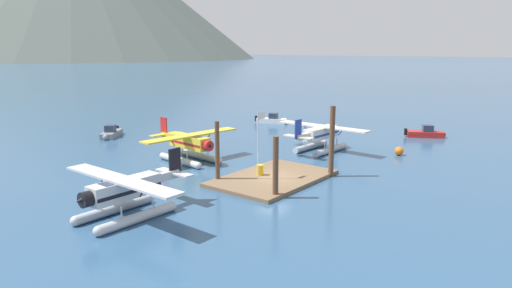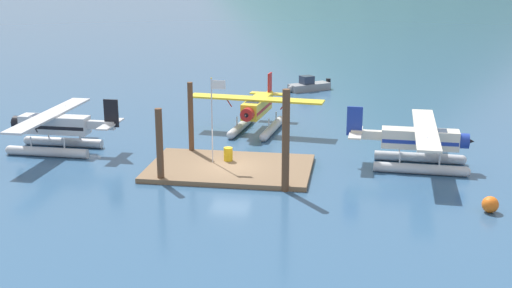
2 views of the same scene
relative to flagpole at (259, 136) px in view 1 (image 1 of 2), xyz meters
The scene contains 14 objects.
ground_plane 3.98m from the flagpole, 28.08° to the right, with size 1200.00×1200.00×0.00m, color #2D5175.
dock_platform 3.84m from the flagpole, 28.08° to the right, with size 10.26×6.64×0.30m, color brown.
piling_near_left 4.56m from the flagpole, 126.36° to the right, with size 0.42×0.42×4.55m, color brown.
piling_near_right 6.34m from the flagpole, 37.41° to the right, with size 0.44×0.44×6.00m, color brown.
piling_far_left 3.57m from the flagpole, 130.54° to the left, with size 0.36×0.36×5.00m, color brown.
flagpole is the anchor object (origin of this frame).
fuel_drum 3.18m from the flagpole, 32.31° to the left, with size 0.62×0.62×0.88m.
mooring_buoy 17.36m from the flagpole, 18.78° to the right, with size 0.89×0.89×0.89m, color orange.
seaplane_cream_stbd_fwd 13.29m from the flagpole, ahead, with size 7.98×10.45×3.84m.
seaplane_yellow_bow_centre 9.65m from the flagpole, 82.05° to the left, with size 10.49×7.96×3.84m.
seaplane_silver_port_fwd 11.97m from the flagpole, behind, with size 7.98×10.42×3.84m.
boat_white_open_east 29.84m from the flagpole, 33.91° to the left, with size 3.00×4.61×1.50m.
boat_red_open_se 28.23m from the flagpole, ahead, with size 3.34×4.42×1.50m.
boat_grey_open_north 26.36m from the flagpole, 81.32° to the left, with size 4.26×3.71×1.50m.
Camera 1 is at (-29.31, -21.16, 10.61)m, focal length 31.99 mm.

